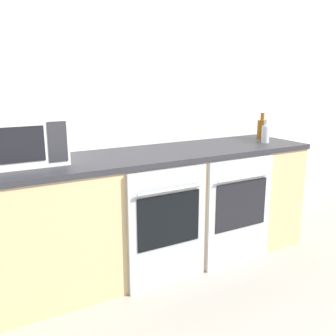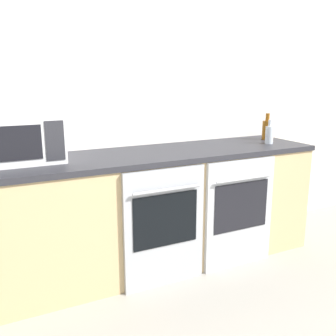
# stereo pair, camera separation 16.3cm
# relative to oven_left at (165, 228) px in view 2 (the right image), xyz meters

# --- Properties ---
(wall_back) EXTENTS (10.00, 0.06, 2.60)m
(wall_back) POSITION_rel_oven_left_xyz_m (0.07, 0.69, 0.86)
(wall_back) COLOR silver
(wall_back) RESTS_ON ground_plane
(counter_back) EXTENTS (2.64, 0.67, 0.90)m
(counter_back) POSITION_rel_oven_left_xyz_m (0.07, 0.34, 0.02)
(counter_back) COLOR tan
(counter_back) RESTS_ON ground_plane
(oven_left) EXTENTS (0.60, 0.06, 0.85)m
(oven_left) POSITION_rel_oven_left_xyz_m (0.00, 0.00, 0.00)
(oven_left) COLOR #A8AAAF
(oven_left) RESTS_ON ground_plane
(oven_right) EXTENTS (0.60, 0.06, 0.85)m
(oven_right) POSITION_rel_oven_left_xyz_m (0.64, 0.00, 0.00)
(oven_right) COLOR #B7BABF
(oven_right) RESTS_ON ground_plane
(microwave) EXTENTS (0.53, 0.37, 0.32)m
(microwave) POSITION_rel_oven_left_xyz_m (-0.85, 0.41, 0.62)
(microwave) COLOR silver
(microwave) RESTS_ON counter_back
(bottle_amber) EXTENTS (0.08, 0.08, 0.24)m
(bottle_amber) POSITION_rel_oven_left_xyz_m (1.23, 0.43, 0.56)
(bottle_amber) COLOR #8C5114
(bottle_amber) RESTS_ON counter_back
(bottle_clear) EXTENTS (0.07, 0.07, 0.20)m
(bottle_clear) POSITION_rel_oven_left_xyz_m (1.11, 0.25, 0.55)
(bottle_clear) COLOR silver
(bottle_clear) RESTS_ON counter_back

